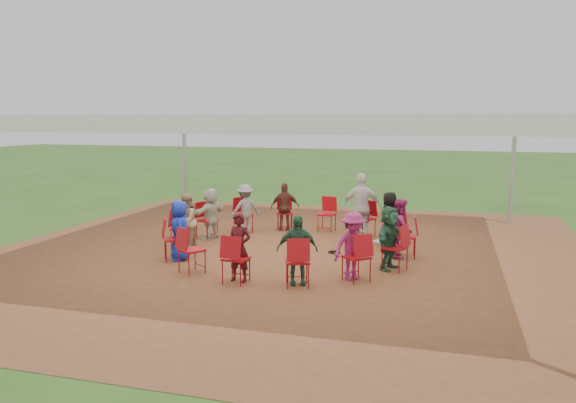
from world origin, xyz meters
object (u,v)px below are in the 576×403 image
(chair_1, at_px, (406,237))
(person_seated_6, at_px, (210,213))
(chair_4, at_px, (327,214))
(person_seated_9, at_px, (239,247))
(chair_9, at_px, (174,239))
(person_seated_1, at_px, (401,228))
(person_seated_11, at_px, (353,246))
(chair_7, at_px, (207,220))
(chair_11, at_px, (236,259))
(chair_13, at_px, (356,257))
(person_seated_4, at_px, (285,207))
(person_seated_0, at_px, (389,238))
(person_seated_3, at_px, (362,212))
(chair_10, at_px, (192,250))
(chair_0, at_px, (395,248))
(person_seated_8, at_px, (180,230))
(laptop, at_px, (382,239))
(chair_12, at_px, (297,262))
(person_seated_2, at_px, (389,219))
(person_seated_10, at_px, (297,250))
(standing_person, at_px, (362,208))
(chair_6, at_px, (243,215))
(person_seated_7, at_px, (186,221))
(cable_coil, at_px, (335,252))
(chair_3, at_px, (365,219))
(person_seated_5, at_px, (245,209))
(chair_8, at_px, (181,229))
(chair_5, at_px, (285,213))
(chair_2, at_px, (394,227))

(chair_1, distance_m, person_seated_6, 4.77)
(chair_4, distance_m, person_seated_9, 4.89)
(chair_4, relative_size, chair_9, 1.00)
(chair_4, distance_m, person_seated_1, 3.06)
(person_seated_11, bearing_deg, chair_7, 103.18)
(chair_11, height_order, person_seated_1, person_seated_1)
(chair_13, height_order, person_seated_1, person_seated_1)
(chair_1, relative_size, person_seated_4, 0.72)
(person_seated_4, bearing_deg, person_seated_11, 102.86)
(person_seated_0, height_order, person_seated_3, same)
(chair_4, relative_size, chair_10, 1.00)
(chair_0, distance_m, person_seated_9, 3.06)
(person_seated_8, xyz_separation_m, laptop, (4.12, 0.52, -0.04))
(chair_12, height_order, person_seated_0, person_seated_0)
(chair_12, bearing_deg, person_seated_2, 52.55)
(chair_7, bearing_deg, chair_1, 102.86)
(person_seated_9, bearing_deg, person_seated_8, 154.29)
(person_seated_2, relative_size, person_seated_9, 1.00)
(person_seated_0, xyz_separation_m, person_seated_10, (-1.47, -1.46, 0.00))
(standing_person, height_order, laptop, standing_person)
(person_seated_1, bearing_deg, person_seated_4, 51.43)
(chair_6, height_order, person_seated_7, person_seated_7)
(chair_12, relative_size, laptop, 2.52)
(chair_11, bearing_deg, cable_coil, 71.67)
(person_seated_0, relative_size, person_seated_11, 1.00)
(chair_3, relative_size, person_seated_5, 0.72)
(person_seated_0, bearing_deg, person_seated_1, 12.86)
(person_seated_6, bearing_deg, person_seated_3, 128.57)
(chair_3, xyz_separation_m, chair_13, (0.42, -3.90, 0.00))
(person_seated_11, bearing_deg, chair_8, 116.39)
(chair_0, relative_size, chair_8, 1.00)
(chair_4, relative_size, chair_6, 1.00)
(person_seated_9, distance_m, person_seated_11, 2.07)
(chair_5, bearing_deg, standing_person, 138.80)
(person_seated_2, bearing_deg, person_seated_11, 141.43)
(chair_2, height_order, chair_5, same)
(chair_11, distance_m, chair_13, 2.17)
(chair_0, xyz_separation_m, chair_1, (0.13, 1.11, 0.00))
(standing_person, bearing_deg, chair_12, 71.49)
(person_seated_4, distance_m, person_seated_7, 2.97)
(chair_2, relative_size, chair_3, 1.00)
(person_seated_0, height_order, cable_coil, person_seated_0)
(chair_7, height_order, person_seated_7, person_seated_7)
(chair_1, relative_size, chair_11, 1.00)
(chair_1, distance_m, chair_9, 4.89)
(person_seated_9, bearing_deg, person_seated_4, 102.86)
(chair_3, height_order, chair_12, same)
(chair_8, distance_m, person_seated_8, 1.11)
(chair_6, distance_m, chair_7, 1.12)
(chair_12, bearing_deg, chair_4, 77.14)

